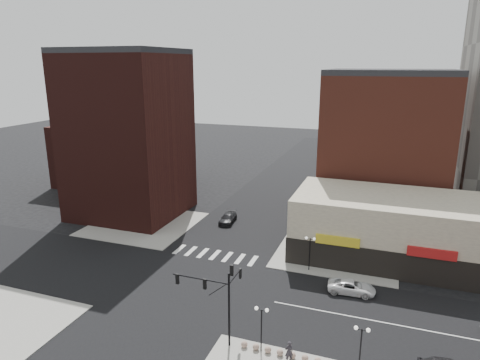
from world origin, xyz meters
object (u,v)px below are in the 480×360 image
(white_suv, at_px, (352,287))
(pedestrian, at_px, (289,352))
(traffic_signal, at_px, (220,291))
(street_lamp_se_a, at_px, (262,318))
(street_lamp_ne, at_px, (310,245))
(dark_sedan_north, at_px, (228,218))
(street_lamp_se_b, at_px, (361,338))

(white_suv, relative_size, pedestrian, 2.62)
(white_suv, distance_m, pedestrian, 13.58)
(traffic_signal, bearing_deg, street_lamp_se_a, -2.57)
(traffic_signal, relative_size, pedestrian, 4.09)
(street_lamp_se_a, height_order, white_suv, street_lamp_se_a)
(street_lamp_ne, xyz_separation_m, dark_sedan_north, (-14.74, 11.53, -2.59))
(street_lamp_ne, relative_size, pedestrian, 2.19)
(street_lamp_se_a, relative_size, street_lamp_se_b, 1.00)
(street_lamp_ne, height_order, white_suv, street_lamp_ne)
(white_suv, bearing_deg, dark_sedan_north, 49.10)
(street_lamp_ne, distance_m, dark_sedan_north, 18.89)
(white_suv, bearing_deg, street_lamp_ne, 52.45)
(street_lamp_ne, xyz_separation_m, pedestrian, (1.51, -16.52, -2.22))
(traffic_signal, bearing_deg, street_lamp_ne, 73.25)
(street_lamp_se_b, height_order, street_lamp_ne, same)
(street_lamp_ne, height_order, pedestrian, street_lamp_ne)
(street_lamp_se_b, distance_m, white_suv, 12.92)
(traffic_signal, bearing_deg, street_lamp_se_b, -0.82)
(street_lamp_ne, bearing_deg, street_lamp_se_a, -93.58)
(white_suv, bearing_deg, pedestrian, 160.16)
(street_lamp_ne, distance_m, white_suv, 6.78)
(white_suv, xyz_separation_m, pedestrian, (-3.71, -13.06, 0.38))
(street_lamp_ne, height_order, dark_sedan_north, street_lamp_ne)
(street_lamp_ne, bearing_deg, pedestrian, -84.77)
(street_lamp_se_b, height_order, pedestrian, street_lamp_se_b)
(street_lamp_se_a, distance_m, street_lamp_se_b, 8.00)
(street_lamp_se_a, bearing_deg, pedestrian, -11.70)
(street_lamp_se_a, distance_m, dark_sedan_north, 30.88)
(traffic_signal, xyz_separation_m, dark_sedan_north, (-9.98, 27.36, -4.26))
(street_lamp_se_a, height_order, street_lamp_se_b, same)
(street_lamp_se_a, distance_m, street_lamp_ne, 16.03)
(street_lamp_se_b, relative_size, pedestrian, 2.19)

